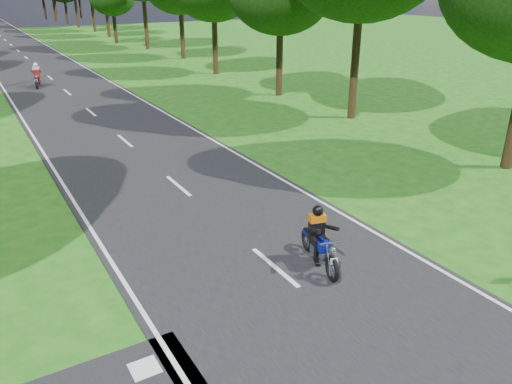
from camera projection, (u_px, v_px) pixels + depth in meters
ground at (327, 311)px, 10.32m from camera, size 160.00×160.00×0.00m
main_road at (18, 51)px, 50.03m from camera, size 7.00×140.00×0.02m
road_markings at (19, 53)px, 48.47m from camera, size 7.40×140.00×0.01m
rider_near_blue at (320, 237)px, 11.73m from camera, size 0.99×1.86×1.47m
rider_far_red at (37, 75)px, 32.15m from camera, size 1.02×1.95×1.55m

